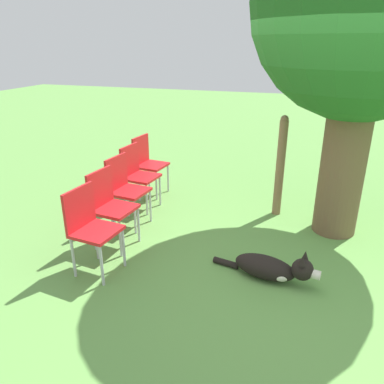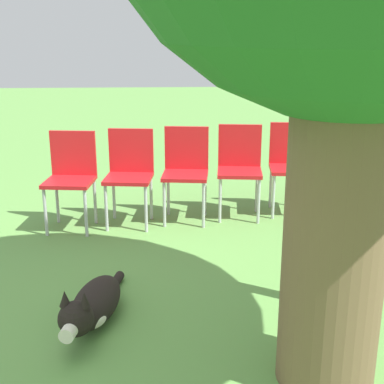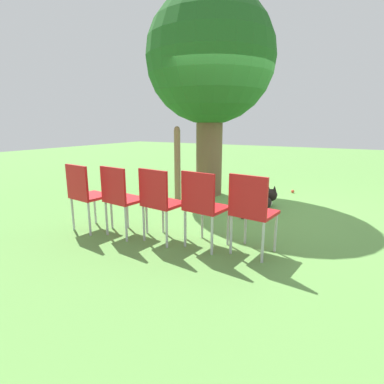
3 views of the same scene
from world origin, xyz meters
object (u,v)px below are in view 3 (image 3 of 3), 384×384
Objects in this scene: red_chair_0 at (252,208)px; red_chair_2 at (160,199)px; oak_tree at (210,62)px; tennis_ball at (293,191)px; red_chair_3 at (121,196)px; red_chair_1 at (203,204)px; red_chair_4 at (85,192)px; dog at (263,202)px; fence_post at (177,164)px.

red_chair_0 is 1.12m from red_chair_2.
tennis_ball is (0.97, -1.53, -2.58)m from oak_tree.
red_chair_3 is at bearing 158.95° from tennis_ball.
red_chair_1 is (-2.56, -1.20, -2.07)m from oak_tree.
oak_tree is 3.53m from red_chair_4.
dog is at bearing -115.04° from oak_tree.
fence_post is 2.34m from red_chair_1.
dog is 2.49m from red_chair_3.
tennis_ball is at bearing 1.57° from red_chair_1.
dog is 1.62m from tennis_ball.
red_chair_1 is 1.12m from red_chair_3.
red_chair_3 is (-0.17, 1.10, 0.00)m from red_chair_1.
fence_post is 1.52× the size of red_chair_1.
tennis_ball is (3.54, -0.33, -0.51)m from red_chair_1.
oak_tree is at bearing -2.27° from red_chair_4.
tennis_ball is (3.80, -1.98, -0.51)m from red_chair_4.
red_chair_1 is at bearing 174.75° from tennis_ball.
red_chair_2 is 1.00× the size of red_chair_4.
red_chair_2 is at bearing 105.78° from red_chair_0.
red_chair_2 is at bearing -153.55° from fence_post.
fence_post reaches higher than red_chair_3.
red_chair_1 is at bearing -154.89° from oak_tree.
oak_tree is 3.15m from tennis_ball.
red_chair_2 is (-1.89, -0.94, -0.16)m from fence_post.
fence_post is at bearing 17.94° from red_chair_3.
dog is 1.98m from red_chair_1.
red_chair_4 is (-0.17, 1.10, 0.00)m from red_chair_2.
dog is 1.22× the size of red_chair_2.
red_chair_1 reaches higher than tennis_ball.
red_chair_3 reaches higher than dog.
red_chair_3 is 0.56m from red_chair_4.
red_chair_1 and red_chair_2 have the same top height.
red_chair_3 is 1.00× the size of red_chair_4.
oak_tree is at bearing 31.94° from red_chair_1.
red_chair_3 is at bearing -177.93° from oak_tree.
red_chair_2 is at bearing -74.22° from red_chair_4.
fence_post is 1.52× the size of red_chair_4.
dog is 1.74m from fence_post.
red_chair_3 is (-1.98, -0.39, -0.16)m from fence_post.
red_chair_3 is (-0.09, 0.55, 0.00)m from red_chair_2.
fence_post is 2.02m from red_chair_3.
red_chair_0 is 1.00× the size of red_chair_3.
tennis_ball is at bearing -46.30° from fence_post.
red_chair_4 is at bearing 105.78° from red_chair_2.
red_chair_0 and red_chair_1 have the same top height.
red_chair_4 is at bearing 105.78° from red_chair_0.
dog is at bearing -32.56° from red_chair_4.
fence_post is at bearing 56.80° from red_chair_0.
fence_post is at bearing 33.27° from red_chair_2.
red_chair_1 is (-1.80, -1.49, -0.16)m from fence_post.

